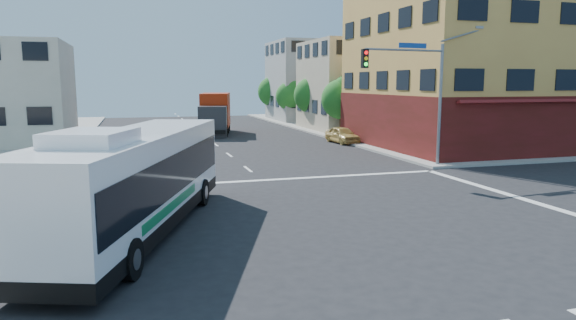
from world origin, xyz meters
name	(u,v)px	position (x,y,z in m)	size (l,w,h in m)	color
ground	(332,233)	(0.00, 0.00, 0.00)	(120.00, 120.00, 0.00)	black
sidewalk_ne	(503,124)	(35.00, 35.00, 0.07)	(50.00, 50.00, 0.15)	gray
corner_building_ne	(490,69)	(19.99, 18.48, 5.89)	(18.10, 15.44, 14.00)	gold
building_east_near	(366,86)	(16.98, 33.98, 4.51)	(12.06, 10.06, 9.00)	tan
building_east_far	(319,81)	(16.98, 47.98, 5.01)	(12.06, 10.06, 10.00)	gray
signal_mast_ne	(416,80)	(9.08, 10.62, 4.98)	(7.91, 1.13, 8.07)	slate
street_tree_a	(343,97)	(11.90, 27.92, 3.59)	(3.60, 3.60, 5.53)	#321C12
street_tree_b	(313,93)	(11.90, 35.92, 3.75)	(3.80, 3.80, 5.79)	#321C12
street_tree_c	(291,94)	(11.90, 43.92, 3.46)	(3.40, 3.40, 5.29)	#321C12
street_tree_d	(274,90)	(11.90, 51.92, 3.88)	(4.00, 4.00, 6.03)	#321C12
transit_bus	(136,180)	(-6.03, 1.79, 1.78)	(6.65, 12.42, 3.63)	black
box_truck	(215,114)	(1.28, 33.67, 1.86)	(4.21, 8.84, 3.83)	#28292D
parked_car	(342,135)	(9.96, 23.19, 0.66)	(1.57, 3.90, 1.33)	tan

